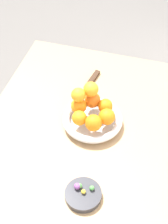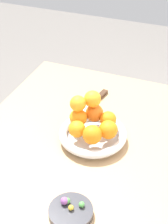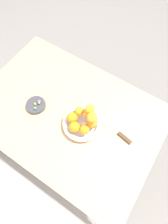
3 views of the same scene
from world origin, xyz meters
name	(u,v)px [view 2 (image 2 of 3)]	position (x,y,z in m)	size (l,w,h in m)	color
dining_table	(75,182)	(0.00, 0.00, 0.65)	(1.10, 0.76, 0.74)	tan
fruit_bowl	(93,135)	(-0.12, 0.02, 0.76)	(0.22, 0.22, 0.04)	silver
candy_dish	(71,212)	(0.18, 0.07, 0.75)	(0.12, 0.12, 0.02)	#333338
orange_0	(78,118)	(-0.13, -0.04, 0.81)	(0.06, 0.06, 0.06)	orange
orange_1	(77,129)	(-0.08, -0.02, 0.81)	(0.05, 0.05, 0.05)	orange
orange_2	(92,135)	(-0.07, 0.03, 0.81)	(0.06, 0.06, 0.06)	orange
orange_3	(108,130)	(-0.11, 0.07, 0.81)	(0.06, 0.06, 0.06)	orange
orange_4	(108,120)	(-0.16, 0.05, 0.81)	(0.05, 0.05, 0.05)	orange
orange_5	(94,113)	(-0.17, 0.00, 0.81)	(0.06, 0.06, 0.06)	orange
orange_6	(78,103)	(-0.13, -0.04, 0.86)	(0.05, 0.05, 0.05)	orange
orange_7	(92,99)	(-0.17, -0.01, 0.87)	(0.06, 0.06, 0.06)	orange
candy_ball_0	(64,201)	(0.17, 0.04, 0.77)	(0.02, 0.02, 0.02)	#8C4C99
candy_ball_1	(82,205)	(0.16, 0.09, 0.77)	(0.02, 0.02, 0.02)	#4C9947
candy_ball_2	(67,201)	(0.16, 0.05, 0.77)	(0.02, 0.02, 0.02)	#4C9947
candy_ball_3	(71,208)	(0.18, 0.07, 0.77)	(0.01, 0.01, 0.01)	gold
knife	(92,105)	(-0.30, -0.06, 0.75)	(0.26, 0.07, 0.01)	#3F2819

